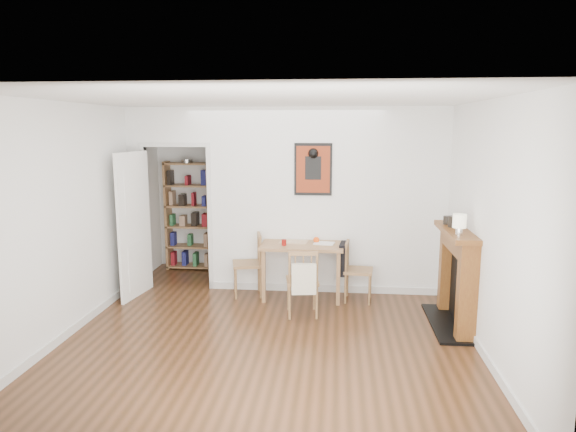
# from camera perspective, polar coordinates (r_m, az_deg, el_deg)

# --- Properties ---
(ground) EXTENTS (5.20, 5.20, 0.00)m
(ground) POSITION_cam_1_polar(r_m,az_deg,el_deg) (6.21, -1.70, -12.11)
(ground) COLOR #522F1A
(ground) RESTS_ON ground
(room_shell) EXTENTS (5.20, 5.20, 5.20)m
(room_shell) POSITION_cam_1_polar(r_m,az_deg,el_deg) (7.16, 0.38, 1.62)
(room_shell) COLOR white
(room_shell) RESTS_ON ground
(dining_table) EXTENTS (1.11, 0.71, 0.76)m
(dining_table) POSITION_cam_1_polar(r_m,az_deg,el_deg) (7.03, 1.60, -3.79)
(dining_table) COLOR #936A44
(dining_table) RESTS_ON ground
(chair_left) EXTENTS (0.53, 0.53, 0.88)m
(chair_left) POSITION_cam_1_polar(r_m,az_deg,el_deg) (7.18, -4.53, -5.41)
(chair_left) COLOR olive
(chair_left) RESTS_ON ground
(chair_right) EXTENTS (0.50, 0.45, 0.82)m
(chair_right) POSITION_cam_1_polar(r_m,az_deg,el_deg) (7.00, 7.68, -5.98)
(chair_right) COLOR olive
(chair_right) RESTS_ON ground
(chair_front) EXTENTS (0.48, 0.53, 0.86)m
(chair_front) POSITION_cam_1_polar(r_m,az_deg,el_deg) (6.42, 1.61, -7.26)
(chair_front) COLOR olive
(chair_front) RESTS_ON ground
(bookshelf) EXTENTS (0.75, 0.30, 1.78)m
(bookshelf) POSITION_cam_1_polar(r_m,az_deg,el_deg) (8.59, -10.92, -0.02)
(bookshelf) COLOR #936A44
(bookshelf) RESTS_ON ground
(fireplace) EXTENTS (0.45, 1.25, 1.16)m
(fireplace) POSITION_cam_1_polar(r_m,az_deg,el_deg) (6.37, 18.34, -6.21)
(fireplace) COLOR brown
(fireplace) RESTS_ON ground
(red_glass) EXTENTS (0.06, 0.06, 0.08)m
(red_glass) POSITION_cam_1_polar(r_m,az_deg,el_deg) (6.88, -0.45, -2.96)
(red_glass) COLOR maroon
(red_glass) RESTS_ON dining_table
(orange_fruit) EXTENTS (0.08, 0.08, 0.08)m
(orange_fruit) POSITION_cam_1_polar(r_m,az_deg,el_deg) (7.05, 3.16, -2.66)
(orange_fruit) COLOR #FF4F0D
(orange_fruit) RESTS_ON dining_table
(placemat) EXTENTS (0.40, 0.32, 0.00)m
(placemat) POSITION_cam_1_polar(r_m,az_deg,el_deg) (7.11, 0.64, -2.86)
(placemat) COLOR beige
(placemat) RESTS_ON dining_table
(notebook) EXTENTS (0.30, 0.24, 0.01)m
(notebook) POSITION_cam_1_polar(r_m,az_deg,el_deg) (7.00, 4.04, -3.05)
(notebook) COLOR white
(notebook) RESTS_ON dining_table
(mantel_lamp) EXTENTS (0.15, 0.15, 0.23)m
(mantel_lamp) POSITION_cam_1_polar(r_m,az_deg,el_deg) (5.87, 18.52, -0.67)
(mantel_lamp) COLOR silver
(mantel_lamp) RESTS_ON fireplace
(ceramic_jar_a) EXTENTS (0.11, 0.11, 0.13)m
(ceramic_jar_a) POSITION_cam_1_polar(r_m,az_deg,el_deg) (6.34, 17.84, -0.59)
(ceramic_jar_a) COLOR black
(ceramic_jar_a) RESTS_ON fireplace
(ceramic_jar_b) EXTENTS (0.08, 0.08, 0.10)m
(ceramic_jar_b) POSITION_cam_1_polar(r_m,az_deg,el_deg) (6.50, 17.21, -0.45)
(ceramic_jar_b) COLOR black
(ceramic_jar_b) RESTS_ON fireplace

